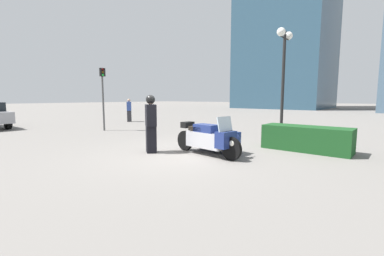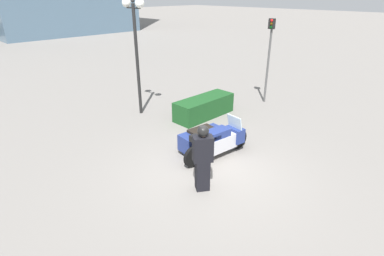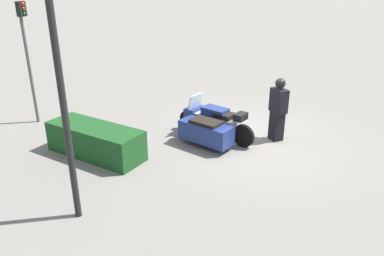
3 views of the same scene
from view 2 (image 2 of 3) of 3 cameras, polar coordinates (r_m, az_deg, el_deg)
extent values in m
plane|color=slate|center=(8.29, 3.24, -8.30)|extent=(160.00, 160.00, 0.00)
cylinder|color=black|center=(9.45, 8.87, -2.06)|extent=(0.62, 0.17, 0.62)
cylinder|color=black|center=(8.36, 0.25, -5.51)|extent=(0.62, 0.17, 0.62)
cylinder|color=black|center=(9.18, 1.58, -3.05)|extent=(0.49, 0.15, 0.48)
cube|color=#B7B7BC|center=(8.81, 4.86, -2.93)|extent=(1.31, 0.56, 0.45)
cube|color=navy|center=(8.67, 4.94, -1.03)|extent=(0.73, 0.47, 0.24)
cube|color=black|center=(8.50, 3.50, -1.67)|extent=(0.55, 0.45, 0.12)
cube|color=navy|center=(9.23, 8.16, -1.15)|extent=(0.38, 0.60, 0.44)
cube|color=silver|center=(9.03, 8.11, 1.15)|extent=(0.17, 0.55, 0.40)
sphere|color=white|center=(9.41, 9.13, -1.14)|extent=(0.18, 0.18, 0.18)
cube|color=navy|center=(9.15, 1.87, -2.09)|extent=(1.49, 0.72, 0.50)
sphere|color=navy|center=(9.50, 4.70, -0.94)|extent=(0.48, 0.47, 0.48)
cube|color=black|center=(9.02, 1.90, -0.45)|extent=(0.84, 0.56, 0.09)
cube|color=black|center=(8.18, 0.89, -2.18)|extent=(0.28, 0.40, 0.18)
cube|color=black|center=(7.43, 1.99, -8.89)|extent=(0.43, 0.42, 0.80)
cube|color=black|center=(7.06, 2.08, -4.00)|extent=(0.55, 0.50, 0.64)
sphere|color=tan|center=(6.86, 2.13, -0.86)|extent=(0.22, 0.22, 0.22)
sphere|color=black|center=(6.85, 2.14, -0.57)|extent=(0.27, 0.27, 0.27)
cube|color=#19471E|center=(11.73, 2.32, 4.00)|extent=(2.55, 0.90, 0.76)
cylinder|color=black|center=(11.78, -10.37, 12.24)|extent=(0.12, 0.12, 4.12)
cylinder|color=black|center=(11.54, -11.13, 21.54)|extent=(0.05, 0.81, 0.05)
sphere|color=white|center=(11.87, -12.39, 22.30)|extent=(0.32, 0.32, 0.32)
sphere|color=white|center=(11.20, -9.94, 22.38)|extent=(0.32, 0.32, 0.32)
sphere|color=black|center=(11.53, -11.23, 22.68)|extent=(0.12, 0.12, 0.12)
cylinder|color=#4C4C4C|center=(13.43, 14.22, 11.19)|extent=(0.09, 0.09, 3.12)
cube|color=black|center=(13.10, 14.97, 18.65)|extent=(0.20, 0.29, 0.40)
sphere|color=red|center=(13.02, 14.95, 19.19)|extent=(0.11, 0.11, 0.11)
sphere|color=#462D06|center=(13.03, 14.88, 18.63)|extent=(0.11, 0.11, 0.11)
sphere|color=#07350F|center=(13.05, 14.82, 18.06)|extent=(0.11, 0.11, 0.11)
camera|label=1|loc=(10.75, 47.65, 0.92)|focal=24.00mm
camera|label=3|loc=(13.52, -40.21, 18.07)|focal=35.00mm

